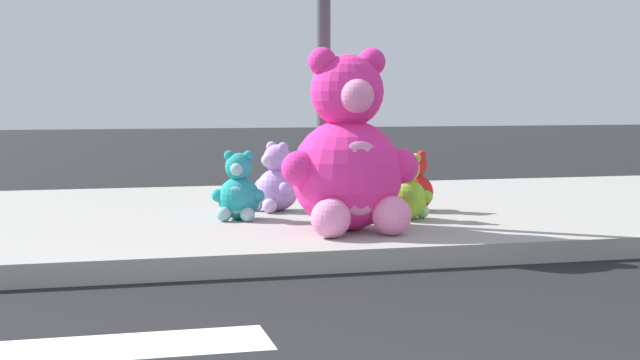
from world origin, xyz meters
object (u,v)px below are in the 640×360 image
Objects in this scene: plush_lavender at (276,183)px; plush_red at (414,187)px; plush_teal at (239,192)px; plush_lime at (407,193)px; plush_pink_large at (349,158)px; sign_pole at (324,5)px.

plush_lavender is 1.15× the size of plush_red.
plush_teal reaches higher than plush_lime.
plush_teal is at bearing -130.09° from plush_lavender.
plush_pink_large is at bearing -142.79° from plush_lime.
plush_pink_large is 2.58× the size of plush_red.
plush_pink_large is at bearing -49.19° from plush_teal.
sign_pole is 5.75× the size of plush_teal.
plush_lavender is 0.62m from plush_teal.
plush_lavender is 1.07× the size of plush_teal.
sign_pole reaches higher than plush_red.
plush_red is at bearing -13.01° from plush_lavender.
sign_pole is at bearing -17.59° from plush_teal.
plush_pink_large is (0.04, -0.59, -1.16)m from sign_pole.
plush_teal is (-0.69, 0.80, -0.31)m from plush_pink_large.
plush_lime is at bearing -40.96° from plush_lavender.
plush_red is at bearing 48.84° from plush_pink_large.
plush_teal reaches higher than plush_red.
plush_pink_large reaches higher than plush_teal.
plush_lime is (0.91, -0.79, -0.03)m from plush_lavender.
plush_pink_large is 1.33m from plush_lavender.
plush_red is (0.87, 1.00, -0.33)m from plush_pink_large.
plush_lime is at bearing -13.82° from plush_teal.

